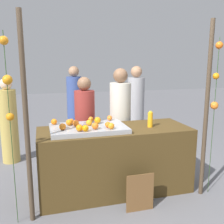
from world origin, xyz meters
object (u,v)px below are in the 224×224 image
object	(u,v)px
vendor_right	(120,124)
vendor_left	(85,130)
orange_1	(108,125)
juice_bottle	(150,119)
orange_0	(91,119)
chalkboard_sign	(140,193)
stall_counter	(115,160)

from	to	relation	value
vendor_right	vendor_left	bearing A→B (deg)	176.79
vendor_left	vendor_right	xyz separation A→B (m)	(0.57, -0.03, 0.06)
orange_1	juice_bottle	distance (m)	0.64
orange_1	vendor_right	world-z (taller)	vendor_right
orange_1	juice_bottle	xyz separation A→B (m)	(0.63, 0.10, 0.01)
orange_0	chalkboard_sign	distance (m)	1.20
orange_1	chalkboard_sign	xyz separation A→B (m)	(0.28, -0.44, -0.77)
juice_bottle	vendor_left	size ratio (longest dim) A/B	0.14
orange_0	chalkboard_sign	bearing A→B (deg)	-62.04
stall_counter	juice_bottle	world-z (taller)	juice_bottle
chalkboard_sign	orange_1	bearing A→B (deg)	122.95
stall_counter	vendor_left	distance (m)	0.77
stall_counter	chalkboard_sign	world-z (taller)	stall_counter
stall_counter	chalkboard_sign	distance (m)	0.64
chalkboard_sign	vendor_right	world-z (taller)	vendor_right
orange_1	vendor_right	distance (m)	0.89
stall_counter	vendor_right	distance (m)	0.75
chalkboard_sign	vendor_right	size ratio (longest dim) A/B	0.29
juice_bottle	vendor_left	bearing A→B (deg)	138.59
chalkboard_sign	vendor_right	bearing A→B (deg)	84.06
stall_counter	orange_1	distance (m)	0.58
orange_1	juice_bottle	size ratio (longest dim) A/B	0.34
juice_bottle	vendor_right	world-z (taller)	vendor_right
orange_1	vendor_right	bearing A→B (deg)	62.03
stall_counter	orange_1	xyz separation A→B (m)	(-0.14, -0.15, 0.55)
orange_1	orange_0	bearing A→B (deg)	111.58
vendor_right	juice_bottle	bearing A→B (deg)	-71.52
orange_1	vendor_left	size ratio (longest dim) A/B	0.05
orange_0	chalkboard_sign	world-z (taller)	orange_0
chalkboard_sign	vendor_left	bearing A→B (deg)	109.91
juice_bottle	vendor_right	bearing A→B (deg)	108.48
juice_bottle	vendor_left	xyz separation A→B (m)	(-0.80, 0.70, -0.28)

